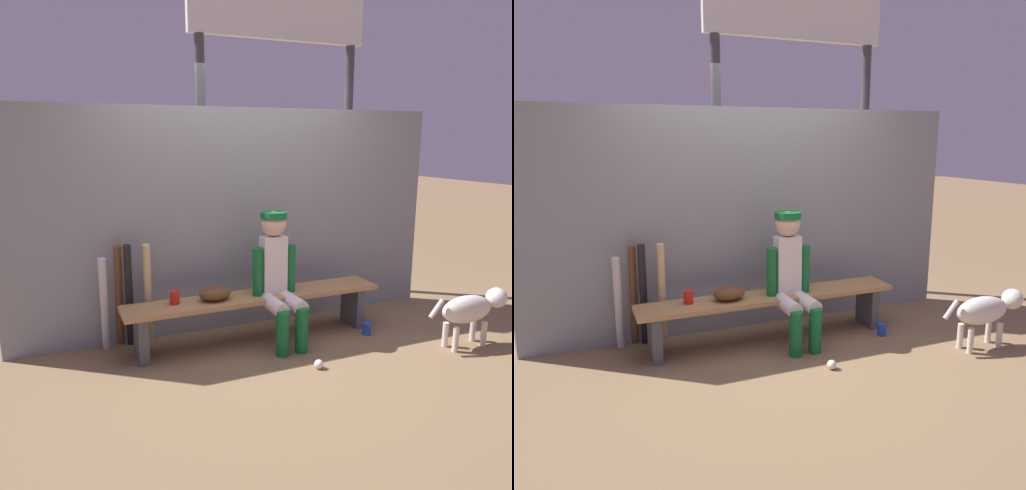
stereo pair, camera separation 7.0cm
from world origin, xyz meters
TOP-DOWN VIEW (x-y plane):
  - ground_plane at (0.00, 0.00)m, footprint 30.00×30.00m
  - chainlink_fence at (0.00, 0.42)m, footprint 4.15×0.03m
  - dugout_bench at (0.00, 0.00)m, footprint 2.34×0.36m
  - player_seated at (0.17, -0.11)m, footprint 0.41×0.55m
  - baseball_glove at (-0.38, 0.00)m, footprint 0.28×0.20m
  - bat_wood_natural at (-0.90, 0.25)m, footprint 0.08×0.15m
  - bat_aluminum_black at (-1.06, 0.28)m, footprint 0.09×0.23m
  - bat_wood_dark at (-1.13, 0.34)m, footprint 0.07×0.19m
  - bat_aluminum_silver at (-1.27, 0.25)m, footprint 0.08×0.25m
  - baseball at (0.24, -0.71)m, footprint 0.07×0.07m
  - cup_on_ground at (1.00, -0.28)m, footprint 0.08×0.08m
  - cup_on_bench at (-0.72, 0.04)m, footprint 0.08×0.08m
  - scoreboard at (0.79, 1.08)m, footprint 2.25×0.27m
  - dog at (1.68, -0.83)m, footprint 0.84×0.20m

SIDE VIEW (x-z plane):
  - ground_plane at x=0.00m, z-range 0.00..0.00m
  - baseball at x=0.24m, z-range 0.00..0.07m
  - cup_on_ground at x=1.00m, z-range 0.00..0.11m
  - dugout_bench at x=0.00m, z-range 0.12..0.55m
  - dog at x=1.68m, z-range 0.09..0.58m
  - bat_aluminum_silver at x=-1.27m, z-range 0.00..0.85m
  - bat_wood_dark at x=-1.13m, z-range 0.00..0.91m
  - bat_wood_natural at x=-0.90m, z-range 0.00..0.92m
  - bat_aluminum_black at x=-1.06m, z-range 0.00..0.93m
  - cup_on_bench at x=-0.72m, z-range 0.43..0.54m
  - baseball_glove at x=-0.38m, z-range 0.43..0.55m
  - player_seated at x=0.17m, z-range 0.04..1.21m
  - chainlink_fence at x=0.00m, z-range 0.00..2.05m
  - scoreboard at x=0.79m, z-range 0.79..4.63m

